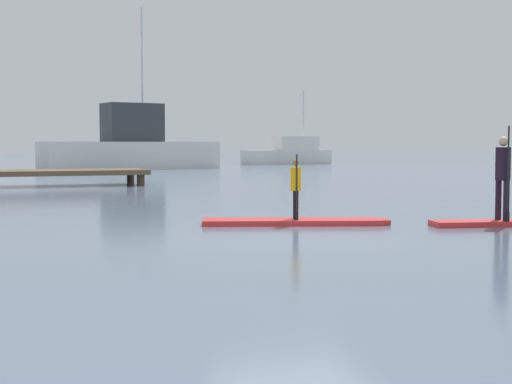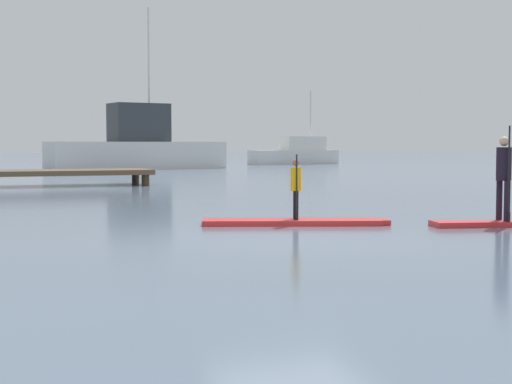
{
  "view_description": "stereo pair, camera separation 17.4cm",
  "coord_description": "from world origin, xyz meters",
  "views": [
    {
      "loc": [
        -5.05,
        -11.26,
        1.52
      ],
      "look_at": [
        0.17,
        2.13,
        0.62
      ],
      "focal_mm": 53.8,
      "sensor_mm": 36.0,
      "label": 1
    },
    {
      "loc": [
        -4.89,
        -11.32,
        1.52
      ],
      "look_at": [
        0.17,
        2.13,
        0.62
      ],
      "focal_mm": 53.8,
      "sensor_mm": 36.0,
      "label": 2
    }
  ],
  "objects": [
    {
      "name": "paddler_child_solo",
      "position": [
        0.88,
        1.9,
        0.74
      ],
      "size": [
        0.25,
        0.38,
        1.23
      ],
      "color": "black",
      "rests_on": "paddleboard_near"
    },
    {
      "name": "fishing_boat_white_large",
      "position": [
        4.71,
        34.44,
        1.32
      ],
      "size": [
        11.07,
        4.55,
        9.72
      ],
      "color": "silver",
      "rests_on": "ground"
    },
    {
      "name": "paddleboard_near",
      "position": [
        0.88,
        1.91,
        0.05
      ],
      "size": [
        3.54,
        1.82,
        0.1
      ],
      "color": "red",
      "rests_on": "ground"
    },
    {
      "name": "ground_plane",
      "position": [
        0.0,
        0.0,
        0.0
      ],
      "size": [
        240.0,
        240.0,
        0.0
      ],
      "primitive_type": "plane",
      "color": "slate"
    },
    {
      "name": "fishing_boat_green_midground",
      "position": [
        18.23,
        41.56,
        0.82
      ],
      "size": [
        7.19,
        2.81,
        5.54
      ],
      "color": "silver",
      "rests_on": "ground"
    },
    {
      "name": "paddler_adult",
      "position": [
        4.37,
        0.29,
        0.99
      ],
      "size": [
        0.33,
        0.49,
        1.75
      ],
      "color": "black",
      "rests_on": "paddleboard_far"
    }
  ]
}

